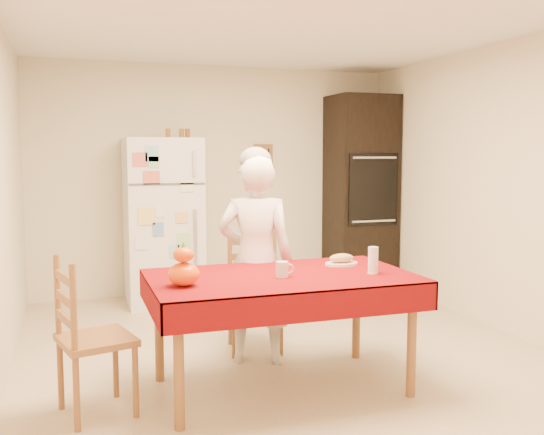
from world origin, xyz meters
name	(u,v)px	position (x,y,z in m)	size (l,w,h in m)	color
floor	(283,351)	(0.00, 0.00, 0.00)	(4.50, 4.50, 0.00)	tan
room_shell	(284,143)	(0.00, 0.00, 1.62)	(4.02, 4.52, 2.51)	beige
refrigerator	(163,221)	(-0.65, 1.88, 0.85)	(0.75, 0.74, 1.70)	white
oven_cabinet	(361,192)	(1.63, 1.93, 1.10)	(0.70, 0.62, 2.20)	black
dining_table	(281,285)	(-0.27, -0.71, 0.69)	(1.70, 1.00, 0.76)	brown
chair_far	(254,285)	(-0.19, 0.16, 0.51)	(0.48, 0.46, 0.95)	brown
chair_left	(85,332)	(-1.49, -0.74, 0.51)	(0.49, 0.50, 0.95)	brown
seated_woman	(256,260)	(-0.27, -0.16, 0.77)	(0.56, 0.37, 1.53)	silver
coffee_mug	(282,269)	(-0.29, -0.78, 0.81)	(0.08, 0.08, 0.10)	silver
pumpkin_lower	(184,274)	(-0.93, -0.84, 0.83)	(0.19, 0.19, 0.14)	#E94D05
pumpkin_upper	(183,255)	(-0.93, -0.84, 0.95)	(0.12, 0.12, 0.09)	#D24504
wine_glass	(373,260)	(0.32, -0.86, 0.85)	(0.07, 0.07, 0.18)	white
bread_plate	(341,264)	(0.25, -0.52, 0.77)	(0.24, 0.24, 0.02)	white
bread_loaf	(342,258)	(0.25, -0.52, 0.81)	(0.18, 0.10, 0.06)	#9D714D
spice_jar_left	(168,133)	(-0.57, 1.93, 1.75)	(0.05, 0.05, 0.10)	#97591B
spice_jar_mid	(182,134)	(-0.43, 1.93, 1.75)	(0.05, 0.05, 0.10)	brown
spice_jar_right	(188,134)	(-0.37, 1.93, 1.75)	(0.05, 0.05, 0.10)	brown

